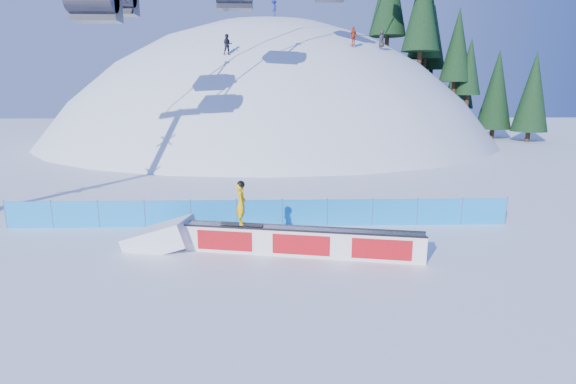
{
  "coord_description": "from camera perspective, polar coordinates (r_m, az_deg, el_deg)",
  "views": [
    {
      "loc": [
        0.73,
        -14.54,
        5.94
      ],
      "look_at": [
        1.22,
        3.05,
        1.89
      ],
      "focal_mm": 28.0,
      "sensor_mm": 36.0,
      "label": 1
    }
  ],
  "objects": [
    {
      "name": "ground",
      "position": [
        15.72,
        -4.18,
        -9.25
      ],
      "size": [
        160.0,
        160.0,
        0.0
      ],
      "primitive_type": "plane",
      "color": "white",
      "rests_on": "ground"
    },
    {
      "name": "distant_skiers",
      "position": [
        45.66,
        1.81,
        20.1
      ],
      "size": [
        15.05,
        12.9,
        6.47
      ],
      "color": "black",
      "rests_on": "ground"
    },
    {
      "name": "rail_box",
      "position": [
        16.41,
        1.78,
        -6.33
      ],
      "size": [
        8.68,
        2.25,
        1.05
      ],
      "rotation": [
        0.0,
        0.0,
        -0.19
      ],
      "color": "white",
      "rests_on": "ground"
    },
    {
      "name": "snow_hill",
      "position": [
        61.4,
        -2.19,
        -9.99
      ],
      "size": [
        64.0,
        64.0,
        64.0
      ],
      "color": "silver",
      "rests_on": "ground"
    },
    {
      "name": "treeline",
      "position": [
        60.15,
        20.77,
        15.45
      ],
      "size": [
        21.15,
        13.37,
        21.04
      ],
      "color": "#352115",
      "rests_on": "ground"
    },
    {
      "name": "safety_fence",
      "position": [
        19.79,
        -3.65,
        -2.7
      ],
      "size": [
        22.05,
        0.05,
        1.3
      ],
      "color": "#138AE6",
      "rests_on": "ground"
    },
    {
      "name": "snowboarder",
      "position": [
        16.45,
        -5.96,
        -1.44
      ],
      "size": [
        1.62,
        0.58,
        1.66
      ],
      "rotation": [
        0.0,
        0.0,
        1.63
      ],
      "color": "black",
      "rests_on": "rail_box"
    },
    {
      "name": "snow_ramp",
      "position": [
        18.08,
        -15.75,
        -6.72
      ],
      "size": [
        2.88,
        2.1,
        1.63
      ],
      "primitive_type": null,
      "rotation": [
        0.0,
        -0.31,
        -0.19
      ],
      "color": "white",
      "rests_on": "ground"
    }
  ]
}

